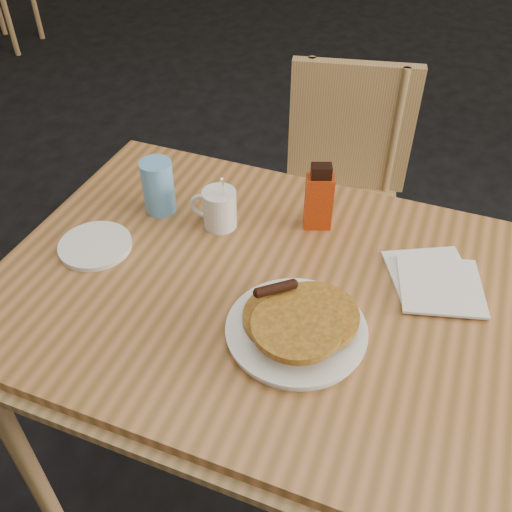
{
  "coord_description": "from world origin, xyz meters",
  "views": [
    {
      "loc": [
        0.19,
        -0.79,
        1.57
      ],
      "look_at": [
        -0.04,
        0.03,
        0.81
      ],
      "focal_mm": 40.0,
      "sensor_mm": 36.0,
      "label": 1
    }
  ],
  "objects_px": {
    "chair_main_far": "(342,179)",
    "syrup_bottle": "(319,199)",
    "main_table": "(285,303)",
    "pancake_plate": "(297,325)",
    "blue_tumbler": "(158,187)",
    "coffee_mug": "(219,208)"
  },
  "relations": [
    {
      "from": "syrup_bottle",
      "to": "pancake_plate",
      "type": "bearing_deg",
      "value": -100.29
    },
    {
      "from": "chair_main_far",
      "to": "blue_tumbler",
      "type": "xyz_separation_m",
      "value": [
        -0.36,
        -0.58,
        0.29
      ]
    },
    {
      "from": "syrup_bottle",
      "to": "blue_tumbler",
      "type": "bearing_deg",
      "value": 171.12
    },
    {
      "from": "main_table",
      "to": "coffee_mug",
      "type": "relative_size",
      "value": 9.09
    },
    {
      "from": "main_table",
      "to": "chair_main_far",
      "type": "xyz_separation_m",
      "value": [
        0.01,
        0.76,
        -0.19
      ]
    },
    {
      "from": "chair_main_far",
      "to": "blue_tumbler",
      "type": "bearing_deg",
      "value": -128.44
    },
    {
      "from": "main_table",
      "to": "blue_tumbler",
      "type": "bearing_deg",
      "value": 152.49
    },
    {
      "from": "chair_main_far",
      "to": "syrup_bottle",
      "type": "xyz_separation_m",
      "value": [
        0.01,
        -0.54,
        0.3
      ]
    },
    {
      "from": "pancake_plate",
      "to": "syrup_bottle",
      "type": "relative_size",
      "value": 1.64
    },
    {
      "from": "coffee_mug",
      "to": "chair_main_far",
      "type": "bearing_deg",
      "value": 87.47
    },
    {
      "from": "chair_main_far",
      "to": "main_table",
      "type": "bearing_deg",
      "value": -97.78
    },
    {
      "from": "coffee_mug",
      "to": "main_table",
      "type": "bearing_deg",
      "value": -23.15
    },
    {
      "from": "pancake_plate",
      "to": "syrup_bottle",
      "type": "distance_m",
      "value": 0.33
    },
    {
      "from": "main_table",
      "to": "blue_tumbler",
      "type": "xyz_separation_m",
      "value": [
        -0.35,
        0.18,
        0.11
      ]
    },
    {
      "from": "chair_main_far",
      "to": "pancake_plate",
      "type": "relative_size",
      "value": 3.31
    },
    {
      "from": "main_table",
      "to": "chair_main_far",
      "type": "relative_size",
      "value": 1.49
    },
    {
      "from": "chair_main_far",
      "to": "pancake_plate",
      "type": "height_order",
      "value": "chair_main_far"
    },
    {
      "from": "main_table",
      "to": "pancake_plate",
      "type": "relative_size",
      "value": 4.94
    },
    {
      "from": "main_table",
      "to": "syrup_bottle",
      "type": "distance_m",
      "value": 0.25
    },
    {
      "from": "chair_main_far",
      "to": "blue_tumbler",
      "type": "relative_size",
      "value": 6.77
    },
    {
      "from": "main_table",
      "to": "blue_tumbler",
      "type": "relative_size",
      "value": 10.11
    },
    {
      "from": "main_table",
      "to": "pancake_plate",
      "type": "distance_m",
      "value": 0.14
    }
  ]
}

